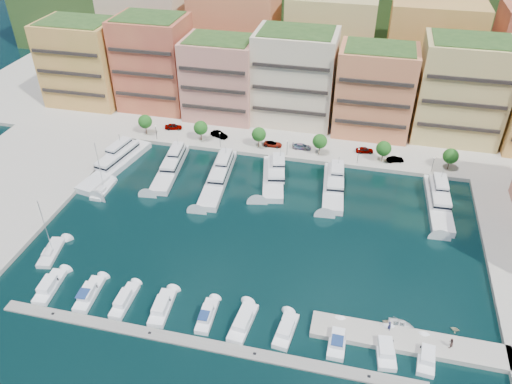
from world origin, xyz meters
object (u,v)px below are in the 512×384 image
Objects in this scene: sailboat_0 at (51,253)px; cruiser_9 at (426,357)px; cruiser_1 at (89,294)px; cruiser_8 at (385,350)px; lamppost_3 at (358,153)px; lamppost_4 at (433,162)px; tree_0 at (145,122)px; car_0 at (173,126)px; tree_1 at (201,128)px; yacht_0 at (117,162)px; car_1 at (219,135)px; cruiser_2 at (124,301)px; tree_2 at (259,134)px; lamppost_2 at (287,145)px; tender_2 at (401,324)px; car_3 at (302,146)px; cruiser_6 at (286,331)px; cruiser_4 at (207,316)px; person_0 at (389,326)px; yacht_2 at (219,175)px; tree_4 at (384,149)px; cruiser_5 at (243,323)px; yacht_3 at (274,175)px; yacht_6 at (438,200)px; yacht_1 at (171,166)px; lamppost_1 at (220,137)px; tree_3 at (320,141)px; car_5 at (395,159)px; tree_5 at (451,156)px; sailboat_2 at (103,190)px; tender_3 at (455,329)px; cruiser_0 at (50,287)px; tender_1 at (387,322)px; lamppost_0 at (156,130)px; cruiser_7 at (337,341)px.

cruiser_9 is at bearing -6.78° from sailboat_0.
cruiser_8 is (52.30, 0.03, -0.02)m from cruiser_1.
lamppost_3 is 1.00× the size of lamppost_4.
car_0 is at bearing 34.41° from tree_0.
cruiser_9 is (56.65, -58.08, -4.20)m from tree_1.
lamppost_3 is 0.16× the size of yacht_0.
car_1 is at bearing 127.15° from cruiser_8.
cruiser_2 and cruiser_8 have the same top height.
lamppost_2 is at bearing -16.04° from tree_2.
sailboat_0 is 67.81m from tender_2.
car_3 is (3.21, 3.92, -2.11)m from lamppost_2.
cruiser_6 is 19.62m from tender_2.
tree_2 reaches higher than cruiser_2.
cruiser_4 is 4.00× the size of person_0.
car_1 is at bearing -1.03° from person_0.
yacht_2 is 42.51m from cruiser_2.
cruiser_5 is (-21.35, -58.09, -4.20)m from tree_4.
yacht_3 is 38.26m from yacht_6.
lamppost_1 is at bearing 53.11° from yacht_1.
yacht_0 is at bearing -169.81° from lamppost_4.
yacht_1 is 1.01× the size of yacht_6.
cruiser_9 is (46.86, -42.21, -0.66)m from yacht_2.
car_0 is at bearing 134.01° from yacht_2.
car_0 is at bearing 84.38° from sailboat_0.
tree_3 is 19.51m from car_5.
tree_5 reaches higher than cruiser_8.
cruiser_5 is 1.20× the size of cruiser_9.
sailboat_2 reaches higher than lamppost_4.
sailboat_2 is at bearing -150.15° from tree_3.
cruiser_4 is (14.26, -55.80, -3.26)m from lamppost_1.
lamppost_1 is 0.89× the size of car_0.
cruiser_0 is at bearing 108.33° from tender_3.
yacht_3 is at bearing -62.61° from tree_2.
tender_1 is at bearing 5.64° from cruiser_0.
lamppost_2 reaches higher than tender_3.
yacht_2 is 3.30× the size of cruiser_4.
tree_5 is 15.17m from yacht_6.
lamppost_3 reaches higher than cruiser_5.
yacht_6 is at bearing 51.84° from cruiser_5.
tree_0 is 0.22× the size of yacht_0.
cruiser_4 is at bearing -125.46° from lamppost_4.
lamppost_0 reaches higher than cruiser_7.
cruiser_7 is at bearing -95.31° from tree_4.
cruiser_6 is 58.24m from sailboat_2.
tree_1 is at bearing 180.00° from tree_5.
car_3 is at bearing 104.45° from cruiser_7.
yacht_6 is at bearing -54.69° from person_0.
yacht_0 reaches higher than car_1.
tree_4 reaches higher than lamppost_4.
yacht_2 reaches higher than tender_3.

